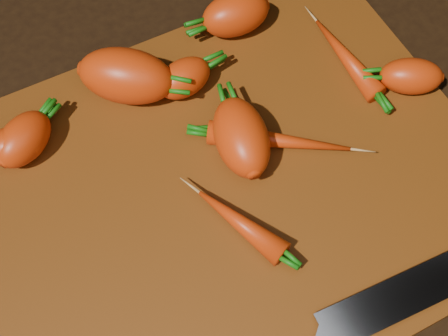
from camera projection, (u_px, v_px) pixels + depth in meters
name	position (u px, v px, depth m)	size (l,w,h in m)	color
ground	(229.00, 193.00, 0.62)	(2.00, 2.00, 0.01)	black
cutting_board	(229.00, 188.00, 0.61)	(0.50, 0.40, 0.01)	#50290D
carrot_0	(23.00, 139.00, 0.60)	(0.07, 0.04, 0.04)	red
carrot_1	(14.00, 146.00, 0.60)	(0.06, 0.04, 0.04)	red
carrot_2	(126.00, 76.00, 0.63)	(0.10, 0.06, 0.06)	red
carrot_3	(241.00, 137.00, 0.60)	(0.09, 0.05, 0.05)	red
carrot_4	(236.00, 14.00, 0.67)	(0.08, 0.05, 0.05)	red
carrot_5	(184.00, 78.00, 0.64)	(0.06, 0.04, 0.04)	red
carrot_6	(411.00, 76.00, 0.64)	(0.06, 0.04, 0.04)	red
carrot_7	(346.00, 57.00, 0.66)	(0.11, 0.02, 0.02)	red
carrot_8	(279.00, 141.00, 0.61)	(0.14, 0.02, 0.02)	red
carrot_9	(240.00, 223.00, 0.57)	(0.10, 0.03, 0.03)	red
knife	(442.00, 277.00, 0.55)	(0.33, 0.05, 0.02)	gray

